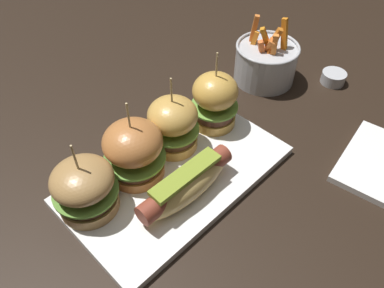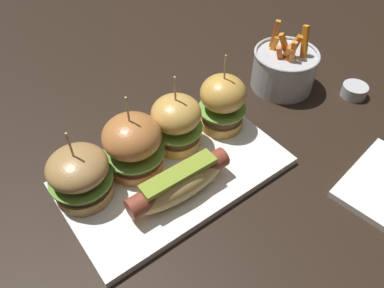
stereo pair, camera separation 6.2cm
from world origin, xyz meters
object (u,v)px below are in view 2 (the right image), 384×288
(slider_far_left, at_px, (80,175))
(slider_center_right, at_px, (176,122))
(fries_bucket, at_px, (284,69))
(slider_far_right, at_px, (222,102))
(hot_dog, at_px, (179,183))
(sauce_ramekin, at_px, (354,90))
(platter_main, at_px, (174,173))
(slider_center_left, at_px, (133,144))

(slider_far_left, xyz_separation_m, slider_center_right, (0.18, 0.00, 0.01))
(slider_center_right, distance_m, fries_bucket, 0.29)
(slider_far_left, distance_m, slider_far_right, 0.27)
(hot_dog, bearing_deg, fries_bucket, 18.03)
(slider_far_right, height_order, sauce_ramekin, slider_far_right)
(fries_bucket, xyz_separation_m, sauce_ramekin, (0.10, -0.12, -0.03))
(platter_main, height_order, fries_bucket, fries_bucket)
(slider_center_right, bearing_deg, fries_bucket, 3.76)
(slider_center_left, bearing_deg, hot_dog, -75.79)
(slider_center_right, bearing_deg, slider_center_left, -178.26)
(slider_far_right, bearing_deg, hot_dog, -151.47)
(platter_main, relative_size, slider_far_right, 2.45)
(slider_far_left, relative_size, slider_center_right, 0.93)
(platter_main, height_order, sauce_ramekin, sauce_ramekin)
(slider_center_right, bearing_deg, slider_far_right, -6.27)
(fries_bucket, bearing_deg, sauce_ramekin, -50.36)
(platter_main, bearing_deg, fries_bucket, 11.77)
(hot_dog, height_order, slider_far_left, slider_far_left)
(hot_dog, bearing_deg, slider_center_right, 56.47)
(hot_dog, relative_size, slider_center_left, 1.20)
(slider_center_right, relative_size, sauce_ramekin, 2.78)
(slider_far_left, height_order, slider_center_right, slider_center_right)
(slider_far_right, bearing_deg, slider_far_left, 178.76)
(slider_center_left, height_order, slider_far_right, slider_far_right)
(hot_dog, bearing_deg, slider_far_left, 142.31)
(hot_dog, xyz_separation_m, slider_center_right, (0.06, 0.10, 0.02))
(hot_dog, height_order, slider_far_right, slider_far_right)
(slider_center_right, bearing_deg, hot_dog, -123.53)
(slider_far_right, bearing_deg, fries_bucket, 8.54)
(sauce_ramekin, bearing_deg, platter_main, 173.70)
(slider_far_left, distance_m, fries_bucket, 0.47)
(hot_dog, xyz_separation_m, slider_far_right, (0.16, 0.08, 0.03))
(sauce_ramekin, bearing_deg, slider_far_left, 170.72)
(hot_dog, xyz_separation_m, fries_bucket, (0.35, 0.11, 0.00))
(fries_bucket, distance_m, sauce_ramekin, 0.15)
(hot_dog, distance_m, fries_bucket, 0.37)
(platter_main, relative_size, fries_bucket, 2.66)
(sauce_ramekin, bearing_deg, slider_center_left, 168.70)
(slider_far_left, xyz_separation_m, fries_bucket, (0.47, 0.02, -0.02))
(slider_far_left, relative_size, fries_bucket, 0.95)
(slider_far_right, height_order, fries_bucket, slider_far_right)
(slider_far_right, relative_size, sauce_ramekin, 2.93)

